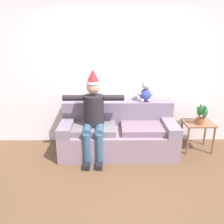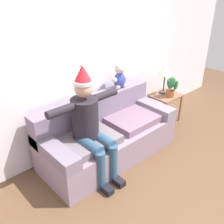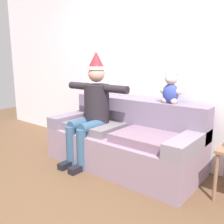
# 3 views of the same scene
# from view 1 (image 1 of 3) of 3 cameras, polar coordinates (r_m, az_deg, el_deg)

# --- Properties ---
(ground_plane) EXTENTS (10.00, 10.00, 0.00)m
(ground_plane) POSITION_cam_1_polar(r_m,az_deg,el_deg) (3.44, 2.10, -17.41)
(ground_plane) COLOR brown
(back_wall) EXTENTS (7.00, 0.10, 2.70)m
(back_wall) POSITION_cam_1_polar(r_m,az_deg,el_deg) (4.39, 1.38, 9.67)
(back_wall) COLOR white
(back_wall) RESTS_ON ground_plane
(couch) EXTENTS (2.00, 0.87, 0.85)m
(couch) POSITION_cam_1_polar(r_m,az_deg,el_deg) (4.19, 1.51, -5.30)
(couch) COLOR gray
(couch) RESTS_ON ground_plane
(person_seated) EXTENTS (1.02, 0.77, 1.51)m
(person_seated) POSITION_cam_1_polar(r_m,az_deg,el_deg) (3.88, -4.53, -0.48)
(person_seated) COLOR black
(person_seated) RESTS_ON ground_plane
(teddy_bear) EXTENTS (0.29, 0.17, 0.38)m
(teddy_bear) POSITION_cam_1_polar(r_m,az_deg,el_deg) (4.26, 8.22, 4.74)
(teddy_bear) COLOR #34449F
(teddy_bear) RESTS_ON couch
(side_table) EXTENTS (0.51, 0.43, 0.53)m
(side_table) POSITION_cam_1_polar(r_m,az_deg,el_deg) (4.47, 20.20, -3.43)
(side_table) COLOR brown
(side_table) RESTS_ON ground_plane
(table_lamp) EXTENTS (0.24, 0.24, 0.52)m
(table_lamp) POSITION_cam_1_polar(r_m,az_deg,el_deg) (4.42, 20.96, 2.97)
(table_lamp) COLOR #43403C
(table_lamp) RESTS_ON side_table
(potted_plant) EXTENTS (0.26, 0.24, 0.37)m
(potted_plant) POSITION_cam_1_polar(r_m,az_deg,el_deg) (4.30, 21.01, -0.48)
(potted_plant) COLOR #A45E33
(potted_plant) RESTS_ON side_table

